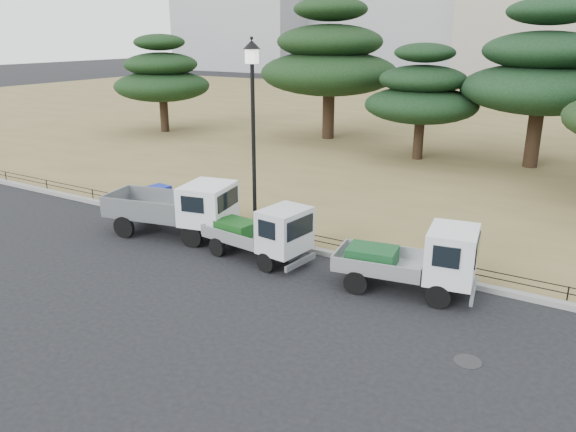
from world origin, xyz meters
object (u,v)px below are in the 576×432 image
Objects in this scene: truck_large at (177,206)px; tarp_pile at (157,200)px; street_lamp at (253,107)px; truck_kei_rear at (416,259)px; truck_kei_front at (263,232)px.

truck_large is 2.80m from tarp_pile.
truck_large is at bearing -149.27° from street_lamp.
tarp_pile is at bearing 163.01° from truck_kei_rear.
truck_kei_front reaches higher than tarp_pile.
street_lamp is (2.29, 1.36, 3.38)m from truck_large.
truck_large is 2.79× the size of tarp_pile.
truck_kei_front is 4.78m from truck_kei_rear.
truck_kei_rear is 2.29× the size of tarp_pile.
tarp_pile is (-2.35, 1.43, -0.52)m from truck_large.
tarp_pile is (-4.65, 0.07, -3.89)m from street_lamp.
street_lamp reaches higher than truck_large.
truck_kei_front is 6.33m from tarp_pile.
truck_kei_front is 0.56× the size of street_lamp.
tarp_pile is (-6.09, 1.71, -0.33)m from truck_kei_front.
street_lamp is 6.06m from tarp_pile.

